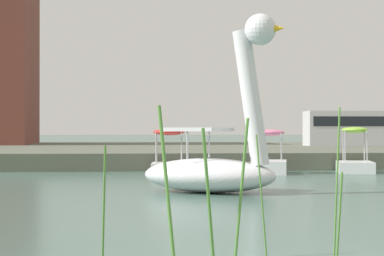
{
  "coord_description": "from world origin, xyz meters",
  "views": [
    {
      "loc": [
        -1.96,
        -5.91,
        1.3
      ],
      "look_at": [
        -0.05,
        14.83,
        1.4
      ],
      "focal_mm": 71.96,
      "sensor_mm": 36.0,
      "label": 1
    }
  ],
  "objects": [
    {
      "name": "pedal_boat_lime",
      "position": [
        5.42,
        17.86,
        0.41
      ],
      "size": [
        1.49,
        2.12,
        1.45
      ],
      "color": "white",
      "rests_on": "ground_plane"
    },
    {
      "name": "parked_van",
      "position": [
        9.52,
        32.15,
        1.53
      ],
      "size": [
        4.41,
        1.99,
        1.75
      ],
      "color": "silver",
      "rests_on": "shore_bank_far"
    },
    {
      "name": "swan_boat",
      "position": [
        0.06,
        10.25,
        0.8
      ],
      "size": [
        3.34,
        2.82,
        3.74
      ],
      "color": "white",
      "rests_on": "ground_plane"
    },
    {
      "name": "pedal_boat_pink",
      "position": [
        2.59,
        17.55,
        0.42
      ],
      "size": [
        1.48,
        2.17,
        1.37
      ],
      "color": "white",
      "rests_on": "ground_plane"
    },
    {
      "name": "pedal_boat_red",
      "position": [
        -0.5,
        17.71,
        0.43
      ],
      "size": [
        1.2,
        2.02,
        1.38
      ],
      "color": "white",
      "rests_on": "ground_plane"
    },
    {
      "name": "shore_bank_far",
      "position": [
        0.0,
        32.25,
        0.29
      ],
      "size": [
        125.58,
        26.28,
        0.58
      ],
      "primitive_type": "cube",
      "color": "#5B6051",
      "rests_on": "ground_plane"
    },
    {
      "name": "reed_clump_foreground",
      "position": [
        -1.06,
        1.51,
        0.7
      ],
      "size": [
        2.42,
        0.84,
        1.57
      ],
      "color": "#4C7F33",
      "rests_on": "ground_plane"
    }
  ]
}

